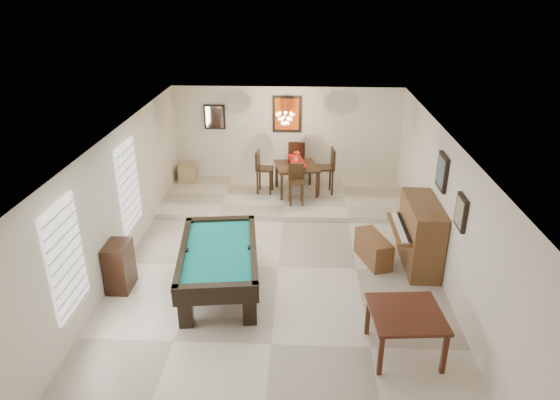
# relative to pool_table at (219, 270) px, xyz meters

# --- Properties ---
(ground_plane) EXTENTS (6.00, 9.00, 0.02)m
(ground_plane) POSITION_rel_pool_table_xyz_m (1.00, 0.82, -0.42)
(ground_plane) COLOR beige
(wall_back) EXTENTS (6.00, 0.04, 2.60)m
(wall_back) POSITION_rel_pool_table_xyz_m (1.00, 5.32, 0.89)
(wall_back) COLOR silver
(wall_back) RESTS_ON ground_plane
(wall_front) EXTENTS (6.00, 0.04, 2.60)m
(wall_front) POSITION_rel_pool_table_xyz_m (1.00, -3.68, 0.89)
(wall_front) COLOR silver
(wall_front) RESTS_ON ground_plane
(wall_left) EXTENTS (0.04, 9.00, 2.60)m
(wall_left) POSITION_rel_pool_table_xyz_m (-2.00, 0.82, 0.89)
(wall_left) COLOR silver
(wall_left) RESTS_ON ground_plane
(wall_right) EXTENTS (0.04, 9.00, 2.60)m
(wall_right) POSITION_rel_pool_table_xyz_m (4.00, 0.82, 0.89)
(wall_right) COLOR silver
(wall_right) RESTS_ON ground_plane
(ceiling) EXTENTS (6.00, 9.00, 0.04)m
(ceiling) POSITION_rel_pool_table_xyz_m (1.00, 0.82, 2.19)
(ceiling) COLOR white
(ceiling) RESTS_ON wall_back
(dining_step) EXTENTS (6.00, 2.50, 0.12)m
(dining_step) POSITION_rel_pool_table_xyz_m (1.00, 4.07, -0.35)
(dining_step) COLOR beige
(dining_step) RESTS_ON ground_plane
(window_left_front) EXTENTS (0.06, 1.00, 1.70)m
(window_left_front) POSITION_rel_pool_table_xyz_m (-1.97, -1.38, 0.99)
(window_left_front) COLOR white
(window_left_front) RESTS_ON wall_left
(window_left_rear) EXTENTS (0.06, 1.00, 1.70)m
(window_left_rear) POSITION_rel_pool_table_xyz_m (-1.97, 1.42, 0.99)
(window_left_rear) COLOR white
(window_left_rear) RESTS_ON wall_left
(pool_table) EXTENTS (1.61, 2.58, 0.81)m
(pool_table) POSITION_rel_pool_table_xyz_m (0.00, 0.00, 0.00)
(pool_table) COLOR black
(pool_table) RESTS_ON ground_plane
(square_table) EXTENTS (1.11, 1.11, 0.71)m
(square_table) POSITION_rel_pool_table_xyz_m (2.96, -1.50, -0.05)
(square_table) COLOR #37170D
(square_table) RESTS_ON ground_plane
(upright_piano) EXTENTS (0.87, 1.56, 1.30)m
(upright_piano) POSITION_rel_pool_table_xyz_m (3.55, 1.06, 0.24)
(upright_piano) COLOR brown
(upright_piano) RESTS_ON ground_plane
(piano_bench) EXTENTS (0.67, 1.04, 0.54)m
(piano_bench) POSITION_rel_pool_table_xyz_m (2.84, 1.13, -0.14)
(piano_bench) COLOR brown
(piano_bench) RESTS_ON ground_plane
(apothecary_chest) EXTENTS (0.39, 0.59, 0.88)m
(apothecary_chest) POSITION_rel_pool_table_xyz_m (-1.78, -0.02, 0.04)
(apothecary_chest) COLOR black
(apothecary_chest) RESTS_ON ground_plane
(dining_table) EXTENTS (1.19, 1.19, 0.84)m
(dining_table) POSITION_rel_pool_table_xyz_m (1.28, 4.30, 0.13)
(dining_table) COLOR black
(dining_table) RESTS_ON dining_step
(flower_vase) EXTENTS (0.19, 0.19, 0.26)m
(flower_vase) POSITION_rel_pool_table_xyz_m (1.28, 4.30, 0.69)
(flower_vase) COLOR #B0270F
(flower_vase) RESTS_ON dining_table
(dining_chair_south) EXTENTS (0.39, 0.39, 0.97)m
(dining_chair_south) POSITION_rel_pool_table_xyz_m (1.29, 3.57, 0.20)
(dining_chair_south) COLOR black
(dining_chair_south) RESTS_ON dining_step
(dining_chair_north) EXTENTS (0.43, 0.43, 1.15)m
(dining_chair_north) POSITION_rel_pool_table_xyz_m (1.27, 5.06, 0.29)
(dining_chair_north) COLOR black
(dining_chair_north) RESTS_ON dining_step
(dining_chair_west) EXTENTS (0.44, 0.44, 1.09)m
(dining_chair_west) POSITION_rel_pool_table_xyz_m (0.49, 4.26, 0.26)
(dining_chair_west) COLOR black
(dining_chair_west) RESTS_ON dining_step
(dining_chair_east) EXTENTS (0.48, 0.48, 1.16)m
(dining_chair_east) POSITION_rel_pool_table_xyz_m (1.99, 4.29, 0.29)
(dining_chair_east) COLOR black
(dining_chair_east) RESTS_ON dining_step
(corner_bench) EXTENTS (0.45, 0.54, 0.46)m
(corner_bench) POSITION_rel_pool_table_xyz_m (-1.66, 4.93, -0.06)
(corner_bench) COLOR tan
(corner_bench) RESTS_ON dining_step
(chandelier) EXTENTS (0.44, 0.44, 0.60)m
(chandelier) POSITION_rel_pool_table_xyz_m (1.00, 4.02, 1.79)
(chandelier) COLOR #FFE5B2
(chandelier) RESTS_ON ceiling
(back_painting) EXTENTS (0.75, 0.06, 0.95)m
(back_painting) POSITION_rel_pool_table_xyz_m (1.00, 5.28, 1.49)
(back_painting) COLOR #D84C14
(back_painting) RESTS_ON wall_back
(back_mirror) EXTENTS (0.55, 0.06, 0.65)m
(back_mirror) POSITION_rel_pool_table_xyz_m (-0.90, 5.28, 1.39)
(back_mirror) COLOR white
(back_mirror) RESTS_ON wall_back
(right_picture_upper) EXTENTS (0.06, 0.55, 0.65)m
(right_picture_upper) POSITION_rel_pool_table_xyz_m (3.96, 1.12, 1.49)
(right_picture_upper) COLOR slate
(right_picture_upper) RESTS_ON wall_right
(right_picture_lower) EXTENTS (0.06, 0.45, 0.55)m
(right_picture_lower) POSITION_rel_pool_table_xyz_m (3.96, -0.18, 1.29)
(right_picture_lower) COLOR gray
(right_picture_lower) RESTS_ON wall_right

